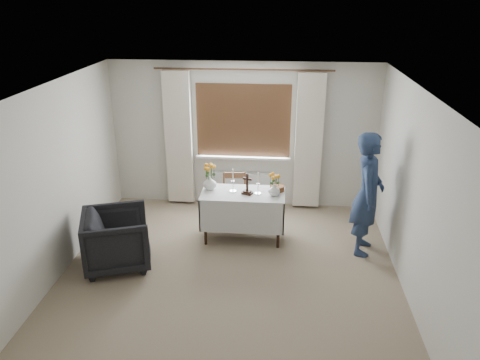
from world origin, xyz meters
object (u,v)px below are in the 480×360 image
at_px(armchair, 117,239).
at_px(flower_vase_left, 210,183).
at_px(altar_table, 243,216).
at_px(wooden_cross, 247,184).
at_px(person, 368,194).
at_px(flower_vase_right, 274,190).
at_px(wooden_chair, 234,201).

xyz_separation_m(armchair, flower_vase_left, (1.14, 0.99, 0.47)).
relative_size(altar_table, flower_vase_left, 5.93).
bearing_deg(flower_vase_left, wooden_cross, -12.84).
relative_size(person, wooden_cross, 5.63).
relative_size(wooden_cross, flower_vase_right, 1.77).
bearing_deg(flower_vase_left, flower_vase_right, -8.71).
bearing_deg(armchair, flower_vase_left, -67.94).
height_order(armchair, person, person).
height_order(altar_table, wooden_cross, wooden_cross).
xyz_separation_m(altar_table, wooden_chair, (-0.17, 0.43, 0.05)).
bearing_deg(wooden_cross, armchair, -132.94).
bearing_deg(flower_vase_right, flower_vase_left, 171.29).
bearing_deg(person, wooden_cross, 96.75).
bearing_deg(wooden_chair, wooden_cross, -68.45).
height_order(wooden_cross, flower_vase_left, wooden_cross).
xyz_separation_m(flower_vase_left, flower_vase_right, (0.97, -0.15, -0.01)).
relative_size(armchair, wooden_cross, 2.74).
height_order(altar_table, flower_vase_right, flower_vase_right).
height_order(wooden_chair, person, person).
bearing_deg(wooden_chair, armchair, -143.15).
xyz_separation_m(altar_table, wooden_cross, (0.06, -0.04, 0.54)).
relative_size(wooden_chair, flower_vase_right, 4.75).
xyz_separation_m(wooden_chair, flower_vase_left, (-0.34, -0.34, 0.44)).
bearing_deg(flower_vase_right, altar_table, 172.99).
distance_m(wooden_cross, flower_vase_right, 0.40).
xyz_separation_m(wooden_chair, wooden_cross, (0.24, -0.47, 0.49)).
height_order(person, flower_vase_right, person).
height_order(armchair, wooden_cross, wooden_cross).
bearing_deg(flower_vase_right, armchair, -158.18).
distance_m(armchair, wooden_cross, 1.99).
relative_size(armchair, flower_vase_right, 4.86).
xyz_separation_m(person, flower_vase_left, (-2.28, 0.29, -0.03)).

